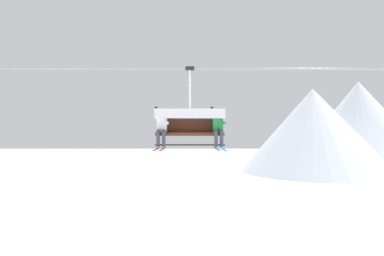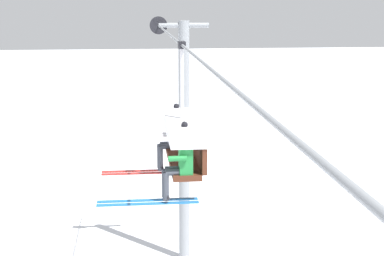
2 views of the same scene
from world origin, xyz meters
TOP-DOWN VIEW (x-y plane):
  - mountain_peak_west at (18.84, 34.76)m, footprint 21.77×21.77m
  - mountain_peak_central at (30.96, 43.88)m, footprint 23.33×23.33m
  - lift_cable at (0.45, -0.80)m, footprint 19.63×0.05m
  - chairlift_chair at (0.21, -0.73)m, footprint 2.21×0.74m
  - skier_white at (-0.68, -0.94)m, footprint 0.48×1.70m
  - skier_green at (1.10, -0.94)m, footprint 0.48×1.70m

SIDE VIEW (x-z plane):
  - skier_white at x=-0.68m, z-range 5.42..6.76m
  - skier_green at x=1.10m, z-range 5.42..6.76m
  - mountain_peak_west at x=18.84m, z-range 0.00..12.60m
  - chairlift_chair at x=0.21m, z-range 5.11..7.63m
  - mountain_peak_central at x=30.96m, z-range 0.00..15.31m
  - lift_cable at x=0.45m, z-range 7.94..7.99m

